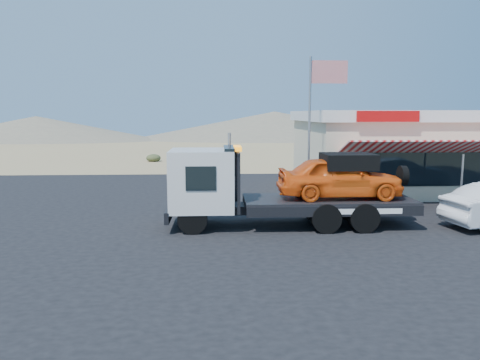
{
  "coord_description": "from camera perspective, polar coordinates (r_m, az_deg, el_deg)",
  "views": [
    {
      "loc": [
        0.96,
        -14.28,
        3.75
      ],
      "look_at": [
        1.76,
        1.7,
        1.5
      ],
      "focal_mm": 35.0,
      "sensor_mm": 36.0,
      "label": 1
    }
  ],
  "objects": [
    {
      "name": "ground",
      "position": [
        14.8,
        -6.54,
        -6.73
      ],
      "size": [
        120.0,
        120.0,
        0.0
      ],
      "primitive_type": "plane",
      "color": "#A0835B",
      "rests_on": "ground"
    },
    {
      "name": "asphalt_lot",
      "position": [
        17.71,
        0.56,
        -4.18
      ],
      "size": [
        32.0,
        24.0,
        0.02
      ],
      "primitive_type": "cube",
      "color": "black",
      "rests_on": "ground"
    },
    {
      "name": "tow_truck",
      "position": [
        15.66,
        5.37,
        -0.46
      ],
      "size": [
        8.07,
        2.39,
        2.7
      ],
      "color": "black",
      "rests_on": "asphalt_lot"
    },
    {
      "name": "jerky_store",
      "position": [
        25.2,
        19.43,
        3.55
      ],
      "size": [
        10.4,
        9.97,
        3.9
      ],
      "color": "beige",
      "rests_on": "asphalt_lot"
    },
    {
      "name": "flagpole",
      "position": [
        19.2,
        9.17,
        7.95
      ],
      "size": [
        1.55,
        0.1,
        6.0
      ],
      "color": "#99999E",
      "rests_on": "asphalt_lot"
    },
    {
      "name": "distant_hills",
      "position": [
        70.27,
        -11.73,
        6.33
      ],
      "size": [
        126.0,
        48.0,
        4.2
      ],
      "color": "#726B59",
      "rests_on": "ground"
    }
  ]
}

